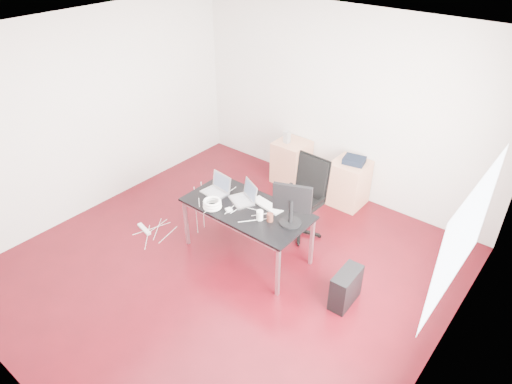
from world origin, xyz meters
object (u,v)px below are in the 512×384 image
Objects in this scene: desk at (247,211)px; filing_cabinet_right at (349,183)px; filing_cabinet_left at (291,162)px; pc_tower at (346,288)px; office_chair at (305,193)px.

desk is 2.29× the size of filing_cabinet_right.
pc_tower is at bearing -41.69° from filing_cabinet_left.
filing_cabinet_left is at bearing 134.98° from office_chair.
office_chair is at bearing 72.99° from desk.
filing_cabinet_right is (0.14, 0.99, -0.26)m from office_chair.
desk is 3.56× the size of pc_tower.
filing_cabinet_right is at bearing 0.00° from filing_cabinet_left.
office_chair is 1.47m from pc_tower.
office_chair reaches higher than desk.
office_chair reaches higher than filing_cabinet_left.
desk reaches higher than filing_cabinet_left.
desk is at bearing -71.10° from filing_cabinet_left.
pc_tower is (2.06, -1.84, -0.13)m from filing_cabinet_left.
desk is at bearing -102.24° from filing_cabinet_right.
filing_cabinet_left is at bearing 180.00° from filing_cabinet_right.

